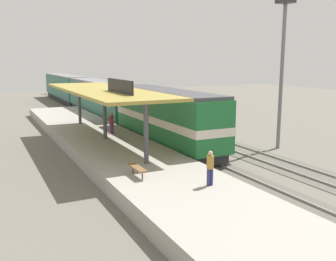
{
  "coord_description": "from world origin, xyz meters",
  "views": [
    {
      "loc": [
        -13.03,
        -27.8,
        6.86
      ],
      "look_at": [
        -1.38,
        -4.37,
        2.0
      ],
      "focal_mm": 40.63,
      "sensor_mm": 36.0,
      "label": 1
    }
  ],
  "objects_px": {
    "locomotive": "(166,117)",
    "light_mast": "(283,39)",
    "person_waiting": "(210,166)",
    "passenger_carriage_front": "(100,98)",
    "person_walking": "(112,122)",
    "platform_bench": "(137,168)",
    "passenger_carriage_rear": "(65,87)"
  },
  "relations": [
    {
      "from": "locomotive",
      "to": "light_mast",
      "type": "relative_size",
      "value": 1.23
    },
    {
      "from": "locomotive",
      "to": "light_mast",
      "type": "bearing_deg",
      "value": -28.63
    },
    {
      "from": "platform_bench",
      "to": "passenger_carriage_front",
      "type": "distance_m",
      "value": 27.6
    },
    {
      "from": "passenger_carriage_rear",
      "to": "person_waiting",
      "type": "relative_size",
      "value": 11.7
    },
    {
      "from": "platform_bench",
      "to": "locomotive",
      "type": "height_order",
      "value": "locomotive"
    },
    {
      "from": "locomotive",
      "to": "person_walking",
      "type": "relative_size",
      "value": 8.44
    },
    {
      "from": "platform_bench",
      "to": "passenger_carriage_rear",
      "type": "height_order",
      "value": "passenger_carriage_rear"
    },
    {
      "from": "passenger_carriage_rear",
      "to": "passenger_carriage_front",
      "type": "bearing_deg",
      "value": -90.0
    },
    {
      "from": "passenger_carriage_front",
      "to": "person_walking",
      "type": "height_order",
      "value": "passenger_carriage_front"
    },
    {
      "from": "passenger_carriage_rear",
      "to": "person_walking",
      "type": "bearing_deg",
      "value": -95.58
    },
    {
      "from": "platform_bench",
      "to": "passenger_carriage_rear",
      "type": "xyz_separation_m",
      "value": [
        6.0,
        47.73,
        0.97
      ]
    },
    {
      "from": "locomotive",
      "to": "passenger_carriage_front",
      "type": "xyz_separation_m",
      "value": [
        0.0,
        18.0,
        -0.1
      ]
    },
    {
      "from": "passenger_carriage_rear",
      "to": "light_mast",
      "type": "height_order",
      "value": "light_mast"
    },
    {
      "from": "light_mast",
      "to": "person_waiting",
      "type": "height_order",
      "value": "light_mast"
    },
    {
      "from": "person_waiting",
      "to": "passenger_carriage_front",
      "type": "bearing_deg",
      "value": 83.49
    },
    {
      "from": "passenger_carriage_front",
      "to": "person_waiting",
      "type": "bearing_deg",
      "value": -96.51
    },
    {
      "from": "passenger_carriage_front",
      "to": "person_walking",
      "type": "distance_m",
      "value": 15.48
    },
    {
      "from": "locomotive",
      "to": "light_mast",
      "type": "height_order",
      "value": "light_mast"
    },
    {
      "from": "locomotive",
      "to": "light_mast",
      "type": "xyz_separation_m",
      "value": [
        7.8,
        -4.26,
        5.99
      ]
    },
    {
      "from": "passenger_carriage_front",
      "to": "person_walking",
      "type": "bearing_deg",
      "value": -103.09
    },
    {
      "from": "platform_bench",
      "to": "person_waiting",
      "type": "xyz_separation_m",
      "value": [
        2.6,
        -2.88,
        0.51
      ]
    },
    {
      "from": "locomotive",
      "to": "passenger_carriage_front",
      "type": "bearing_deg",
      "value": 90.0
    },
    {
      "from": "passenger_carriage_front",
      "to": "locomotive",
      "type": "bearing_deg",
      "value": -90.0
    },
    {
      "from": "platform_bench",
      "to": "person_waiting",
      "type": "relative_size",
      "value": 0.99
    },
    {
      "from": "person_walking",
      "to": "person_waiting",
      "type": "bearing_deg",
      "value": -89.6
    },
    {
      "from": "platform_bench",
      "to": "passenger_carriage_front",
      "type": "relative_size",
      "value": 0.08
    },
    {
      "from": "locomotive",
      "to": "platform_bench",
      "type": "bearing_deg",
      "value": -123.91
    },
    {
      "from": "light_mast",
      "to": "person_waiting",
      "type": "bearing_deg",
      "value": -146.03
    },
    {
      "from": "platform_bench",
      "to": "person_walking",
      "type": "relative_size",
      "value": 0.99
    },
    {
      "from": "passenger_carriage_front",
      "to": "light_mast",
      "type": "bearing_deg",
      "value": -70.69
    },
    {
      "from": "light_mast",
      "to": "locomotive",
      "type": "bearing_deg",
      "value": 151.37
    },
    {
      "from": "locomotive",
      "to": "passenger_carriage_front",
      "type": "distance_m",
      "value": 18.0
    }
  ]
}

